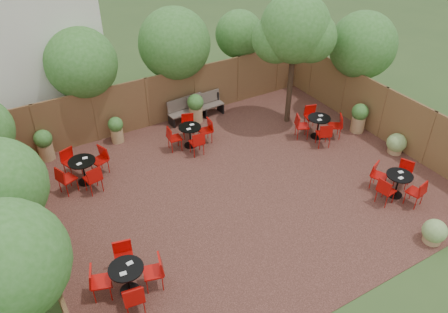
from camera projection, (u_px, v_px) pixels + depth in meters
ground at (241, 187)px, 14.13m from camera, size 80.00×80.00×0.00m
courtyard_paving at (241, 187)px, 14.12m from camera, size 12.00×10.00×0.02m
fence_back at (172, 96)px, 17.10m from camera, size 12.00×0.08×2.00m
fence_left at (38, 232)px, 11.06m from camera, size 0.08×10.00×2.00m
fence_right at (382, 113)px, 16.06m from camera, size 0.08×10.00×2.00m
neighbour_building at (14, 16)px, 15.64m from camera, size 5.00×4.00×8.00m
overhang_foliage at (163, 82)px, 14.18m from camera, size 15.75×10.64×2.73m
courtyard_tree at (295, 32)px, 15.49m from camera, size 2.67×2.57×4.95m
park_bench_left at (187, 109)px, 17.28m from camera, size 1.57×0.61×0.95m
park_bench_right at (205, 105)px, 17.63m from camera, size 1.50×0.57×0.91m
bistro_tables at (223, 171)px, 13.99m from camera, size 10.22×7.34×0.96m
planters at (189, 123)px, 16.23m from camera, size 11.14×4.67×1.15m
low_shrubs at (425, 186)px, 13.60m from camera, size 3.16×4.21×0.73m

